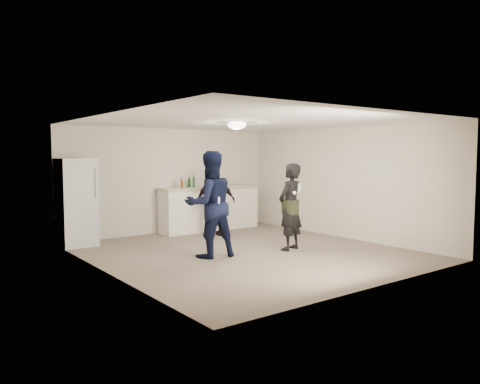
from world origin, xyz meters
TOP-DOWN VIEW (x-y plane):
  - floor at (0.00, 0.00)m, footprint 6.00×6.00m
  - ceiling at (0.00, 0.00)m, footprint 6.00×6.00m
  - wall_back at (0.00, 3.00)m, footprint 6.00×0.00m
  - wall_front at (0.00, -3.00)m, footprint 6.00×0.00m
  - wall_left at (-2.75, 0.00)m, footprint 0.00×6.00m
  - wall_right at (2.75, 0.00)m, footprint 0.00×6.00m
  - counter at (0.91, 2.67)m, footprint 2.60×0.56m
  - counter_top at (0.91, 2.67)m, footprint 2.68×0.64m
  - fridge at (-2.40, 2.60)m, footprint 0.70×0.70m
  - fridge_handle at (-2.12, 2.23)m, footprint 0.02×0.02m
  - ceiling_dome at (0.00, 0.30)m, footprint 0.36×0.36m
  - shaker at (0.07, 2.69)m, footprint 0.08×0.08m
  - man at (-0.80, 0.05)m, footprint 1.05×0.88m
  - woman at (0.82, -0.35)m, footprint 0.72×0.58m
  - camo_shorts at (0.82, -0.35)m, footprint 0.34×0.34m
  - spectator at (0.54, 1.87)m, footprint 1.01×0.68m
  - remote_man at (-0.80, -0.23)m, footprint 0.04×0.04m
  - nunchuk_man at (-0.68, -0.20)m, footprint 0.07×0.07m
  - remote_woman at (0.82, -0.60)m, footprint 0.04×0.04m
  - nunchuk_woman at (0.72, -0.57)m, footprint 0.07×0.07m
  - bottle_cluster at (0.62, 2.71)m, footprint 1.08×0.24m

SIDE VIEW (x-z plane):
  - floor at x=0.00m, z-range 0.00..0.00m
  - counter at x=0.91m, z-range 0.00..1.05m
  - spectator at x=0.54m, z-range 0.00..1.60m
  - camo_shorts at x=0.82m, z-range 0.71..0.99m
  - woman at x=0.82m, z-range 0.00..1.71m
  - fridge at x=-2.40m, z-range 0.00..1.80m
  - man at x=-0.80m, z-range 0.00..1.94m
  - nunchuk_man at x=-0.68m, z-range 0.95..1.01m
  - remote_man at x=-0.80m, z-range 0.98..1.12m
  - counter_top at x=0.91m, z-range 1.05..1.09m
  - nunchuk_woman at x=0.72m, z-range 1.11..1.18m
  - shaker at x=0.07m, z-range 1.09..1.26m
  - bottle_cluster at x=0.62m, z-range 1.07..1.32m
  - wall_back at x=0.00m, z-range -1.75..4.25m
  - wall_front at x=0.00m, z-range -1.75..4.25m
  - wall_left at x=-2.75m, z-range -1.75..4.25m
  - wall_right at x=2.75m, z-range -1.75..4.25m
  - remote_woman at x=0.82m, z-range 1.18..1.32m
  - fridge_handle at x=-2.12m, z-range 1.00..1.60m
  - ceiling_dome at x=0.00m, z-range 2.37..2.53m
  - ceiling at x=0.00m, z-range 2.50..2.50m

